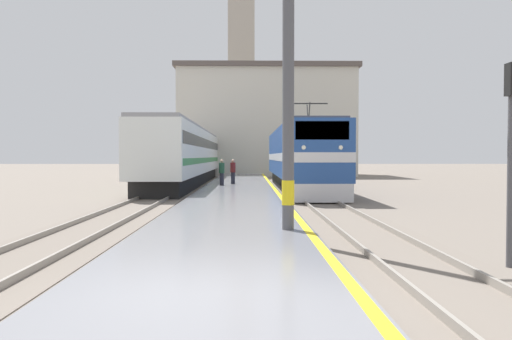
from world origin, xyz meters
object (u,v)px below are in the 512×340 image
catenary_mast (291,51)px  second_waiting_passenger (222,172)px  passenger_train (194,155)px  person_on_platform (233,171)px  clock_tower (241,55)px  locomotive_train (299,158)px

catenary_mast → second_waiting_passenger: catenary_mast is taller
passenger_train → catenary_mast: (5.59, -29.36, 2.40)m
passenger_train → second_waiting_passenger: passenger_train is taller
catenary_mast → second_waiting_passenger: size_ratio=5.49×
passenger_train → catenary_mast: bearing=-79.2°
second_waiting_passenger → passenger_train: bearing=104.9°
passenger_train → second_waiting_passenger: (2.93, -11.00, -1.08)m
person_on_platform → clock_tower: size_ratio=0.05×
passenger_train → person_on_platform: passenger_train is taller
person_on_platform → second_waiting_passenger: size_ratio=0.99×
locomotive_train → clock_tower: size_ratio=0.67×
catenary_mast → second_waiting_passenger: bearing=98.2°
locomotive_train → catenary_mast: bearing=-96.4°
passenger_train → catenary_mast: 29.98m
person_on_platform → locomotive_train: bearing=-10.5°
catenary_mast → passenger_train: bearing=100.8°
second_waiting_passenger → clock_tower: (0.68, 37.61, 14.67)m
locomotive_train → passenger_train: bearing=127.2°
locomotive_train → passenger_train: size_ratio=0.55×
locomotive_train → second_waiting_passenger: bearing=-170.3°
catenary_mast → second_waiting_passenger: 18.88m
passenger_train → second_waiting_passenger: bearing=-75.1°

